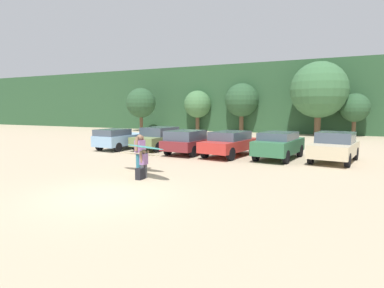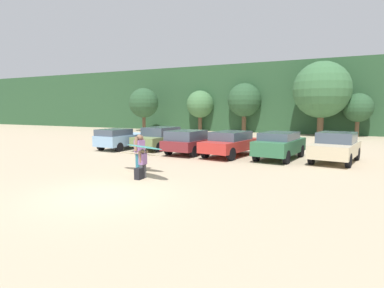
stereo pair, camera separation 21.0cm
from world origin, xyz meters
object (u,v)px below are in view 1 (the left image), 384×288
(parked_car_olive_green, at_px, (159,138))
(parked_car_champagne, at_px, (335,147))
(surfboard_teal, at_px, (145,147))
(parked_car_maroon, at_px, (191,141))
(parked_car_sky_blue, at_px, (120,138))
(surfboard_cream, at_px, (140,154))
(parked_car_forest_green, at_px, (279,144))
(backpack_dropped, at_px, (140,174))
(person_child, at_px, (144,162))
(parked_car_red, at_px, (230,143))
(person_adult, at_px, (140,151))

(parked_car_olive_green, bearing_deg, parked_car_champagne, -88.47)
(surfboard_teal, bearing_deg, parked_car_maroon, -56.86)
(parked_car_sky_blue, xyz_separation_m, surfboard_cream, (5.71, -5.92, 0.03))
(parked_car_maroon, height_order, parked_car_forest_green, parked_car_forest_green)
(parked_car_olive_green, bearing_deg, backpack_dropped, -148.83)
(parked_car_olive_green, xyz_separation_m, backpack_dropped, (4.23, -8.44, -0.58))
(parked_car_forest_green, distance_m, person_child, 8.35)
(person_child, distance_m, surfboard_cream, 1.49)
(parked_car_maroon, distance_m, parked_car_red, 2.56)
(surfboard_cream, bearing_deg, parked_car_forest_green, -125.37)
(parked_car_sky_blue, bearing_deg, parked_car_champagne, -84.20)
(parked_car_sky_blue, height_order, surfboard_cream, parked_car_sky_blue)
(surfboard_cream, height_order, surfboard_teal, surfboard_teal)
(person_adult, distance_m, backpack_dropped, 1.78)
(parked_car_olive_green, distance_m, surfboard_cream, 7.81)
(parked_car_olive_green, distance_m, surfboard_teal, 9.45)
(surfboard_cream, bearing_deg, parked_car_champagne, -136.88)
(parked_car_champagne, height_order, person_adult, person_adult)
(parked_car_maroon, bearing_deg, parked_car_olive_green, 74.88)
(parked_car_red, xyz_separation_m, surfboard_cream, (-2.15, -6.09, -0.01))
(person_adult, bearing_deg, parked_car_red, -102.75)
(parked_car_olive_green, xyz_separation_m, parked_car_champagne, (11.04, -0.58, 0.00))
(parked_car_sky_blue, height_order, parked_car_maroon, parked_car_maroon)
(parked_car_olive_green, bearing_deg, parked_car_sky_blue, 120.29)
(parked_car_sky_blue, bearing_deg, parked_car_olive_green, -60.95)
(parked_car_sky_blue, bearing_deg, surfboard_teal, -133.17)
(parked_car_sky_blue, distance_m, person_adult, 8.23)
(surfboard_cream, bearing_deg, person_child, 133.78)
(parked_car_champagne, distance_m, surfboard_teal, 10.23)
(surfboard_cream, xyz_separation_m, surfboard_teal, (1.11, -1.26, 0.50))
(person_child, bearing_deg, parked_car_red, -92.75)
(parked_car_red, bearing_deg, parked_car_forest_green, -78.78)
(parked_car_forest_green, xyz_separation_m, backpack_dropped, (-4.00, -7.56, -0.60))
(parked_car_olive_green, relative_size, backpack_dropped, 9.34)
(surfboard_teal, bearing_deg, parked_car_sky_blue, -24.98)
(parked_car_olive_green, bearing_deg, parked_car_forest_green, -91.50)
(parked_car_champagne, height_order, backpack_dropped, parked_car_champagne)
(surfboard_teal, bearing_deg, parked_car_champagne, -109.02)
(parked_car_maroon, distance_m, backpack_dropped, 7.62)
(parked_car_olive_green, xyz_separation_m, surfboard_cream, (3.29, -7.09, -0.02))
(parked_car_forest_green, height_order, backpack_dropped, parked_car_forest_green)
(person_adult, height_order, backpack_dropped, person_adult)
(person_adult, bearing_deg, person_child, 136.59)
(parked_car_olive_green, bearing_deg, person_adult, -150.40)
(person_adult, bearing_deg, backpack_dropped, 130.68)
(person_child, relative_size, backpack_dropped, 2.61)
(parked_car_sky_blue, xyz_separation_m, parked_car_red, (7.86, 0.17, 0.04))
(parked_car_forest_green, bearing_deg, person_child, 158.67)
(surfboard_teal, bearing_deg, person_child, -22.35)
(parked_car_champagne, xyz_separation_m, surfboard_teal, (-6.64, -7.76, 0.48))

